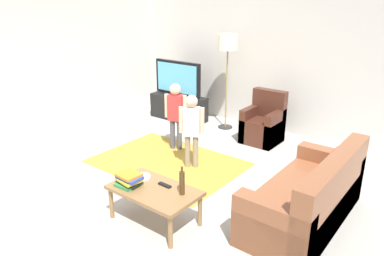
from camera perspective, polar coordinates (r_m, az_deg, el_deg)
name	(u,v)px	position (r m, az deg, el deg)	size (l,w,h in m)	color
ground	(165,184)	(5.14, -4.16, -8.64)	(7.80, 7.80, 0.00)	#B2ADA3
wall_back	(272,58)	(7.11, 12.19, 10.53)	(6.00, 0.12, 2.70)	silver
wall_left	(33,63)	(7.00, -23.30, 9.24)	(0.12, 6.00, 2.70)	silver
area_rug	(168,162)	(5.76, -3.78, -5.30)	(2.20, 1.60, 0.01)	#B28C33
tv_stand	(179,108)	(7.68, -2.06, 3.15)	(1.20, 0.44, 0.50)	black
tv	(178,79)	(7.51, -2.22, 7.53)	(1.10, 0.28, 0.71)	black
couch	(311,200)	(4.41, 17.85, -10.49)	(0.80, 1.80, 0.86)	brown
armchair	(264,125)	(6.59, 10.99, 0.43)	(0.60, 0.60, 0.90)	#472319
floor_lamp	(228,47)	(6.91, 5.52, 12.24)	(0.36, 0.36, 1.78)	#262626
child_near_tv	(176,111)	(6.04, -2.54, 2.70)	(0.35, 0.21, 1.11)	#4C4C59
child_center	(192,125)	(5.37, -0.07, 0.51)	(0.33, 0.23, 1.11)	gray
coffee_table	(154,193)	(4.20, -5.82, -9.84)	(1.00, 0.60, 0.42)	olive
book_stack	(129,179)	(4.25, -9.70, -7.80)	(0.29, 0.25, 0.15)	#388C4C
bottle	(182,183)	(3.99, -1.54, -8.40)	(0.06, 0.06, 0.33)	#4C3319
tv_remote	(165,185)	(4.22, -4.22, -8.75)	(0.17, 0.05, 0.02)	black
plate	(141,177)	(4.43, -7.79, -7.47)	(0.22, 0.22, 0.02)	white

